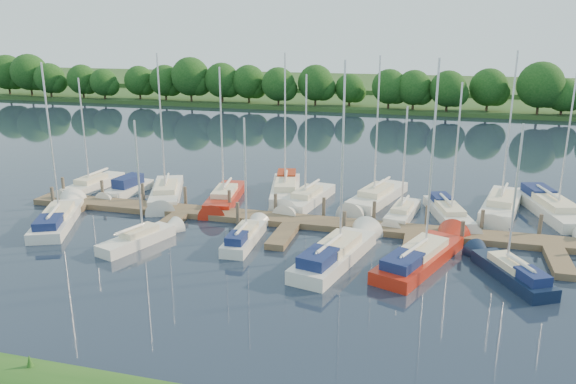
% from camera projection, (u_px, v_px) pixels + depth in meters
% --- Properties ---
extents(ground, '(260.00, 260.00, 0.00)m').
position_uv_depth(ground, '(258.00, 271.00, 30.61)').
color(ground, '#182231').
rests_on(ground, ground).
extents(dock, '(40.00, 6.00, 0.40)m').
position_uv_depth(dock, '(292.00, 224.00, 37.32)').
color(dock, brown).
rests_on(dock, ground).
extents(mooring_pilings, '(38.24, 2.84, 2.00)m').
position_uv_depth(mooring_pilings, '(296.00, 213.00, 38.25)').
color(mooring_pilings, '#473D33').
rests_on(mooring_pilings, ground).
extents(far_shore, '(180.00, 30.00, 0.60)m').
position_uv_depth(far_shore, '(388.00, 100.00, 100.00)').
color(far_shore, '#20441A').
rests_on(far_shore, ground).
extents(distant_hill, '(220.00, 40.00, 1.40)m').
position_uv_depth(distant_hill, '(399.00, 85.00, 123.04)').
color(distant_hill, '#395625').
rests_on(distant_hill, ground).
extents(treeline, '(145.64, 9.71, 8.27)m').
position_uv_depth(treeline, '(364.00, 86.00, 87.50)').
color(treeline, '#38281C').
rests_on(treeline, ground).
extents(sailboat_n_0, '(2.10, 7.33, 9.46)m').
position_uv_depth(sailboat_n_0, '(92.00, 186.00, 45.89)').
color(sailboat_n_0, silver).
rests_on(sailboat_n_0, ground).
extents(motorboat, '(2.14, 5.50, 1.77)m').
position_uv_depth(motorboat, '(127.00, 190.00, 44.69)').
color(motorboat, silver).
rests_on(motorboat, ground).
extents(sailboat_n_2, '(4.89, 8.95, 11.41)m').
position_uv_depth(sailboat_n_2, '(166.00, 195.00, 43.69)').
color(sailboat_n_2, silver).
rests_on(sailboat_n_2, ground).
extents(sailboat_n_3, '(3.05, 8.33, 10.50)m').
position_uv_depth(sailboat_n_3, '(224.00, 199.00, 42.53)').
color(sailboat_n_3, '#A91F0F').
rests_on(sailboat_n_3, ground).
extents(sailboat_n_4, '(3.79, 9.05, 11.49)m').
position_uv_depth(sailboat_n_4, '(285.00, 192.00, 44.23)').
color(sailboat_n_4, silver).
rests_on(sailboat_n_4, ground).
extents(sailboat_n_5, '(2.93, 7.87, 10.05)m').
position_uv_depth(sailboat_n_5, '(307.00, 201.00, 42.15)').
color(sailboat_n_5, silver).
rests_on(sailboat_n_5, ground).
extents(sailboat_n_6, '(4.09, 8.92, 11.35)m').
position_uv_depth(sailboat_n_6, '(375.00, 199.00, 42.52)').
color(sailboat_n_6, silver).
rests_on(sailboat_n_6, ground).
extents(sailboat_n_7, '(2.29, 6.38, 8.14)m').
position_uv_depth(sailboat_n_7, '(402.00, 214.00, 39.09)').
color(sailboat_n_7, silver).
rests_on(sailboat_n_7, ground).
extents(sailboat_n_8, '(3.62, 7.71, 9.74)m').
position_uv_depth(sailboat_n_8, '(449.00, 214.00, 38.93)').
color(sailboat_n_8, silver).
rests_on(sailboat_n_8, ground).
extents(sailboat_n_9, '(3.75, 9.31, 11.80)m').
position_uv_depth(sailboat_n_9, '(501.00, 208.00, 40.35)').
color(sailboat_n_9, silver).
rests_on(sailboat_n_9, ground).
extents(sailboat_n_10, '(4.52, 10.05, 12.66)m').
position_uv_depth(sailboat_n_10, '(554.00, 211.00, 39.50)').
color(sailboat_n_10, silver).
rests_on(sailboat_n_10, ground).
extents(sailboat_s_0, '(4.92, 8.59, 11.05)m').
position_uv_depth(sailboat_s_0, '(58.00, 219.00, 37.99)').
color(sailboat_s_0, silver).
rests_on(sailboat_s_0, ground).
extents(sailboat_s_1, '(3.00, 6.07, 7.98)m').
position_uv_depth(sailboat_s_1, '(140.00, 240.00, 34.37)').
color(sailboat_s_1, silver).
rests_on(sailboat_s_1, ground).
extents(sailboat_s_2, '(1.68, 6.17, 8.06)m').
position_uv_depth(sailboat_s_2, '(245.00, 238.00, 34.55)').
color(sailboat_s_2, silver).
rests_on(sailboat_s_2, ground).
extents(sailboat_s_3, '(3.88, 9.14, 11.64)m').
position_uv_depth(sailboat_s_3, '(336.00, 255.00, 31.85)').
color(sailboat_s_3, silver).
rests_on(sailboat_s_3, ground).
extents(sailboat_s_4, '(4.92, 9.16, 11.71)m').
position_uv_depth(sailboat_s_4, '(422.00, 258.00, 31.56)').
color(sailboat_s_4, '#A91F0F').
rests_on(sailboat_s_4, ground).
extents(sailboat_s_5, '(4.10, 6.34, 8.59)m').
position_uv_depth(sailboat_s_5, '(510.00, 273.00, 29.57)').
color(sailboat_s_5, black).
rests_on(sailboat_s_5, ground).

